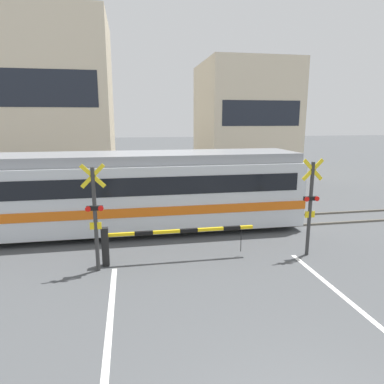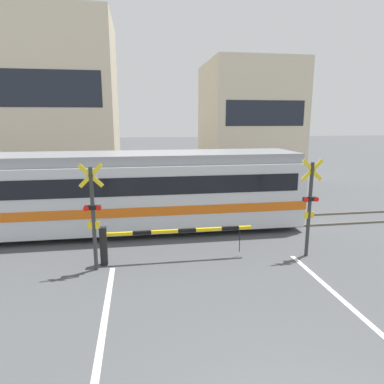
% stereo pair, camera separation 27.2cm
% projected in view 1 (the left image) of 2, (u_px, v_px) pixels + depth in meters
% --- Properties ---
extents(rail_track_near, '(50.00, 0.10, 0.08)m').
position_uv_depth(rail_track_near, '(192.00, 231.00, 13.07)').
color(rail_track_near, '#5B564C').
rests_on(rail_track_near, ground_plane).
extents(rail_track_far, '(50.00, 0.10, 0.08)m').
position_uv_depth(rail_track_far, '(186.00, 221.00, 14.45)').
color(rail_track_far, '#5B564C').
rests_on(rail_track_far, ground_plane).
extents(commuter_train, '(19.19, 2.82, 3.00)m').
position_uv_depth(commuter_train, '(45.00, 193.00, 12.49)').
color(commuter_train, silver).
rests_on(commuter_train, ground_plane).
extents(crossing_barrier_near, '(4.62, 0.20, 1.16)m').
position_uv_depth(crossing_barrier_near, '(149.00, 238.00, 10.19)').
color(crossing_barrier_near, black).
rests_on(crossing_barrier_near, ground_plane).
extents(crossing_barrier_far, '(4.62, 0.20, 1.16)m').
position_uv_depth(crossing_barrier_far, '(214.00, 192.00, 16.62)').
color(crossing_barrier_far, black).
rests_on(crossing_barrier_far, ground_plane).
extents(crossing_signal_left, '(0.68, 0.15, 3.08)m').
position_uv_depth(crossing_signal_left, '(95.00, 213.00, 9.43)').
color(crossing_signal_left, '#333333').
rests_on(crossing_signal_left, ground_plane).
extents(crossing_signal_right, '(0.68, 0.15, 3.08)m').
position_uv_depth(crossing_signal_right, '(310.00, 203.00, 10.57)').
color(crossing_signal_right, '#333333').
rests_on(crossing_signal_right, ground_plane).
extents(pedestrian, '(0.38, 0.23, 1.78)m').
position_uv_depth(pedestrian, '(148.00, 181.00, 18.00)').
color(pedestrian, '#33384C').
rests_on(pedestrian, ground_plane).
extents(building_left_of_street, '(7.41, 7.46, 10.99)m').
position_uv_depth(building_left_of_street, '(57.00, 101.00, 24.00)').
color(building_left_of_street, beige).
rests_on(building_left_of_street, ground_plane).
extents(building_right_of_street, '(6.54, 7.46, 8.42)m').
position_uv_depth(building_right_of_street, '(243.00, 120.00, 26.69)').
color(building_right_of_street, beige).
rests_on(building_right_of_street, ground_plane).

